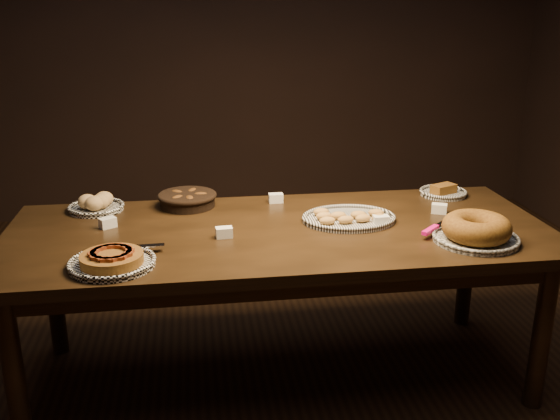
{
  "coord_description": "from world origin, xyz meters",
  "views": [
    {
      "loc": [
        -0.36,
        -2.56,
        1.7
      ],
      "look_at": [
        0.01,
        0.05,
        0.82
      ],
      "focal_mm": 40.0,
      "sensor_mm": 36.0,
      "label": 1
    }
  ],
  "objects": [
    {
      "name": "tent_cards",
      "position": [
        0.05,
        0.1,
        0.77
      ],
      "size": [
        1.61,
        0.5,
        0.04
      ],
      "color": "white",
      "rests_on": "buffet_table"
    },
    {
      "name": "loaf_plate",
      "position": [
        0.91,
        0.38,
        0.77
      ],
      "size": [
        0.24,
        0.24,
        0.06
      ],
      "rotation": [
        0.0,
        0.0,
        0.41
      ],
      "color": "black",
      "rests_on": "buffet_table"
    },
    {
      "name": "bundt_cake_plate",
      "position": [
        0.79,
        -0.27,
        0.8
      ],
      "size": [
        0.4,
        0.41,
        0.11
      ],
      "rotation": [
        0.0,
        0.0,
        -0.21
      ],
      "color": "black",
      "rests_on": "buffet_table"
    },
    {
      "name": "ground",
      "position": [
        0.0,
        0.0,
        0.0
      ],
      "size": [
        5.0,
        5.0,
        0.0
      ],
      "primitive_type": "plane",
      "color": "black",
      "rests_on": "ground"
    },
    {
      "name": "apple_tart_plate",
      "position": [
        -0.69,
        -0.32,
        0.77
      ],
      "size": [
        0.36,
        0.33,
        0.06
      ],
      "rotation": [
        0.0,
        0.0,
        0.14
      ],
      "color": "white",
      "rests_on": "buffet_table"
    },
    {
      "name": "buffet_table",
      "position": [
        0.0,
        0.0,
        0.68
      ],
      "size": [
        2.4,
        1.0,
        0.75
      ],
      "color": "black",
      "rests_on": "ground"
    },
    {
      "name": "madeleine_platter",
      "position": [
        0.32,
        0.05,
        0.77
      ],
      "size": [
        0.42,
        0.35,
        0.05
      ],
      "rotation": [
        0.0,
        0.0,
        0.27
      ],
      "color": "black",
      "rests_on": "buffet_table"
    },
    {
      "name": "croissant_basket",
      "position": [
        -0.4,
        0.38,
        0.79
      ],
      "size": [
        0.34,
        0.34,
        0.07
      ],
      "rotation": [
        0.0,
        0.0,
        -0.35
      ],
      "color": "black",
      "rests_on": "buffet_table"
    },
    {
      "name": "bread_roll_plate",
      "position": [
        -0.83,
        0.37,
        0.78
      ],
      "size": [
        0.27,
        0.27,
        0.08
      ],
      "rotation": [
        0.0,
        0.0,
        0.42
      ],
      "color": "white",
      "rests_on": "buffet_table"
    }
  ]
}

